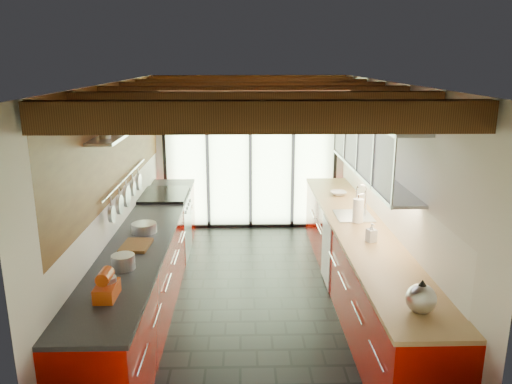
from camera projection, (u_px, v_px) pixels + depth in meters
ground at (254, 298)px, 6.15m from camera, size 5.50×5.50×0.00m
room_shell at (254, 167)px, 5.72m from camera, size 5.50×5.50×5.50m
ceiling_beams at (253, 93)px, 5.88m from camera, size 3.14×5.06×4.90m
glass_door at (250, 133)px, 8.32m from camera, size 2.95×0.10×2.90m
left_counter at (148, 265)px, 6.00m from camera, size 0.68×5.00×0.92m
range_stove at (166, 225)px, 7.40m from camera, size 0.66×0.90×0.97m
right_counter at (359, 262)px, 6.06m from camera, size 0.68×5.00×0.92m
sink_assembly at (355, 213)px, 6.32m from camera, size 0.45×0.52×0.43m
upper_cabinets_right at (372, 145)px, 6.00m from camera, size 0.34×3.00×3.00m
left_wall_fixtures at (128, 148)px, 5.81m from camera, size 0.28×2.60×0.96m
stand_mixer at (107, 286)px, 4.16m from camera, size 0.17×0.29×0.26m
pot_large at (123, 262)px, 4.73m from camera, size 0.27×0.27×0.14m
pot_small at (144, 228)px, 5.74m from camera, size 0.36×0.36×0.11m
cutting_board at (136, 245)px, 5.30m from camera, size 0.31×0.41×0.03m
kettle at (421, 297)px, 3.92m from camera, size 0.31×0.34×0.28m
paper_towel at (358, 211)px, 6.06m from camera, size 0.17×0.17×0.35m
soap_bottle at (371, 232)px, 5.43m from camera, size 0.12×0.12×0.21m
bowl at (338, 193)px, 7.31m from camera, size 0.25×0.25×0.06m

